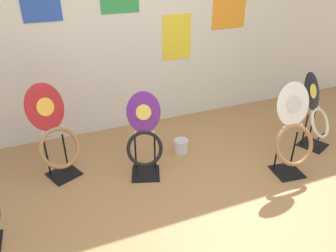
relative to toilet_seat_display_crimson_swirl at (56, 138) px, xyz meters
name	(u,v)px	position (x,y,z in m)	size (l,w,h in m)	color
ground_plane	(207,228)	(1.03, -1.21, -0.43)	(14.00, 14.00, 0.00)	#A37547
wall_back	(132,21)	(1.03, 0.77, 0.87)	(8.00, 0.07, 2.60)	silver
toilet_seat_display_crimson_swirl	(56,138)	(0.00, 0.00, 0.00)	(0.51, 0.48, 0.94)	black
toilet_seat_display_purple_note	(144,137)	(0.80, -0.30, 0.00)	(0.42, 0.40, 0.85)	black
toilet_seat_display_white_plain	(293,136)	(2.15, -0.82, 0.00)	(0.44, 0.36, 0.93)	black
toilet_seat_display_jazz_black	(316,114)	(2.76, -0.49, -0.03)	(0.47, 0.47, 0.84)	black
paint_can	(181,146)	(1.29, -0.09, -0.34)	(0.16, 0.16, 0.16)	silver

